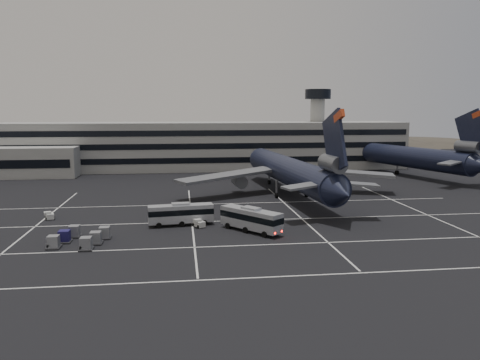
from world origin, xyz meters
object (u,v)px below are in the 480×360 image
Objects in this scene: bus_far at (181,213)px; tug_a at (50,216)px; bus_near at (251,218)px; uld_cluster at (80,237)px; trijet_main at (290,171)px.

bus_far is 4.28× the size of tug_a.
bus_near is 1.08× the size of uld_cluster.
trijet_main is 46.50m from tug_a.
bus_far is (-22.34, -21.99, -3.31)m from trijet_main.
bus_far is 15.84m from uld_cluster.
trijet_main reaches higher than bus_near.
uld_cluster is at bearing 114.27° from bus_far.
trijet_main is 31.52m from bus_far.
tug_a is at bearing -165.30° from trijet_main.
tug_a is at bearing 65.33° from bus_far.
bus_near is (-12.13, -27.13, -3.24)m from trijet_main.
bus_near reaches higher than uld_cluster.
bus_far is at bearing 31.41° from uld_cluster.
tug_a is (-21.34, 6.74, -1.34)m from bus_far.
uld_cluster is at bearing -144.39° from trijet_main.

